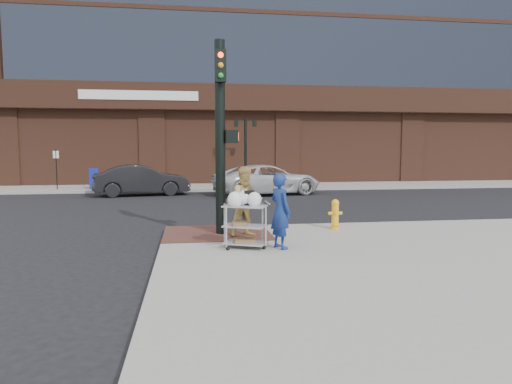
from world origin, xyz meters
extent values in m
plane|color=black|center=(0.00, 0.00, 0.00)|extent=(220.00, 220.00, 0.00)
cube|color=gray|center=(12.50, 32.00, 0.07)|extent=(65.00, 36.00, 0.15)
cube|color=#4F2925|center=(-0.60, 0.90, 0.16)|extent=(2.80, 2.40, 0.01)
cube|color=brown|center=(5.00, 31.00, 14.15)|extent=(42.00, 26.00, 28.00)
cylinder|color=black|center=(2.00, 16.00, 2.15)|extent=(0.16, 0.16, 4.00)
cube|color=black|center=(2.00, 16.00, 4.05)|extent=(1.20, 0.06, 0.06)
cube|color=black|center=(1.45, 16.00, 3.85)|extent=(0.22, 0.22, 0.35)
cube|color=black|center=(2.55, 16.00, 3.85)|extent=(0.22, 0.22, 0.35)
cylinder|color=black|center=(-8.50, 15.00, 1.25)|extent=(0.05, 0.05, 2.20)
cylinder|color=black|center=(-0.50, 0.80, 2.65)|extent=(0.26, 0.26, 5.00)
cube|color=black|center=(-0.20, 0.80, 2.70)|extent=(0.32, 0.28, 0.34)
cube|color=#FF260C|center=(-0.04, 0.80, 2.70)|extent=(0.02, 0.18, 0.22)
cube|color=black|center=(-0.50, 0.52, 4.45)|extent=(0.28, 0.18, 0.80)
imported|color=navy|center=(0.71, -1.16, 1.00)|extent=(0.62, 0.73, 1.70)
imported|color=tan|center=(0.13, 0.36, 1.04)|extent=(1.04, 0.93, 1.78)
imported|color=black|center=(-3.74, 12.57, 0.78)|extent=(4.94, 2.42, 1.56)
imported|color=silver|center=(2.66, 12.06, 0.77)|extent=(6.07, 4.01, 1.55)
cube|color=#96969A|center=(-0.08, -1.01, 1.10)|extent=(1.08, 0.86, 0.03)
cube|color=#96969A|center=(-0.08, -1.01, 0.65)|extent=(1.08, 0.86, 0.03)
cube|color=#96969A|center=(-0.08, -1.01, 0.27)|extent=(1.08, 0.86, 0.03)
cube|color=black|center=(0.03, -0.96, 1.27)|extent=(0.23, 0.15, 0.34)
cube|color=brown|center=(-0.20, -1.01, 0.71)|extent=(0.31, 0.36, 0.08)
cube|color=brown|center=(-0.08, -1.01, 0.32)|extent=(0.48, 0.38, 0.07)
cylinder|color=#FDB215|center=(2.71, 1.04, 0.19)|extent=(0.28, 0.28, 0.08)
cylinder|color=#FDB215|center=(2.71, 1.04, 0.54)|extent=(0.20, 0.20, 0.61)
sphere|color=#FDB215|center=(2.71, 1.04, 0.88)|extent=(0.22, 0.22, 0.22)
cylinder|color=#FDB215|center=(2.71, 1.04, 0.59)|extent=(0.39, 0.09, 0.09)
cube|color=#A81B13|center=(-5.70, 14.79, 0.62)|extent=(0.47, 0.44, 0.94)
cube|color=navy|center=(-6.54, 14.92, 0.72)|extent=(0.55, 0.51, 1.14)
camera|label=1|loc=(-1.28, -11.11, 2.41)|focal=32.00mm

